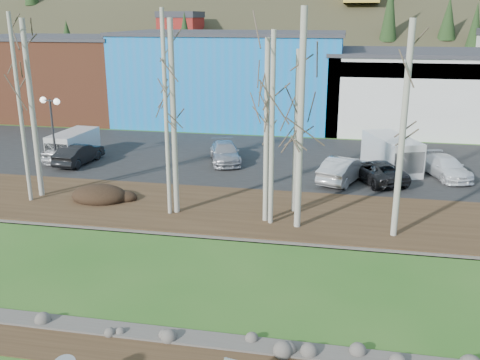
% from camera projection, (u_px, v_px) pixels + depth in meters
% --- Properties ---
extents(dirt_strip, '(80.00, 1.80, 0.03)m').
position_uv_depth(dirt_strip, '(179.00, 358.00, 15.79)').
color(dirt_strip, '#382616').
rests_on(dirt_strip, ground).
extents(near_bank_rocks, '(80.00, 0.80, 0.50)m').
position_uv_depth(near_bank_rocks, '(188.00, 339.00, 16.73)').
color(near_bank_rocks, '#47423D').
rests_on(near_bank_rocks, ground).
extents(river, '(80.00, 8.00, 0.90)m').
position_uv_depth(river, '(218.00, 279.00, 20.58)').
color(river, black).
rests_on(river, ground).
extents(far_bank_rocks, '(80.00, 0.80, 0.46)m').
position_uv_depth(far_bank_rocks, '(239.00, 237.00, 24.43)').
color(far_bank_rocks, '#47423D').
rests_on(far_bank_rocks, ground).
extents(far_bank, '(80.00, 7.00, 0.15)m').
position_uv_depth(far_bank, '(251.00, 212.00, 27.40)').
color(far_bank, '#382616').
rests_on(far_bank, ground).
extents(parking_lot, '(80.00, 14.00, 0.14)m').
position_uv_depth(parking_lot, '(277.00, 160.00, 37.25)').
color(parking_lot, black).
rests_on(parking_lot, ground).
extents(building_brick, '(16.32, 12.24, 7.80)m').
position_uv_depth(building_brick, '(58.00, 76.00, 53.63)').
color(building_brick, brown).
rests_on(building_brick, ground).
extents(building_blue, '(20.40, 12.24, 8.30)m').
position_uv_depth(building_blue, '(233.00, 77.00, 50.28)').
color(building_blue, blue).
rests_on(building_blue, ground).
extents(building_white, '(18.36, 12.24, 6.80)m').
position_uv_depth(building_white, '(432.00, 90.00, 47.20)').
color(building_white, silver).
rests_on(building_white, ground).
extents(dirt_mound, '(3.07, 2.17, 0.60)m').
position_uv_depth(dirt_mound, '(99.00, 194.00, 28.86)').
color(dirt_mound, black).
rests_on(dirt_mound, far_bank).
extents(birch_0, '(0.28, 0.28, 9.45)m').
position_uv_depth(birch_0, '(32.00, 111.00, 28.33)').
color(birch_0, '#B4B2A1').
rests_on(birch_0, far_bank).
extents(birch_1, '(0.20, 0.20, 9.75)m').
position_uv_depth(birch_1, '(20.00, 111.00, 27.47)').
color(birch_1, '#B4B2A1').
rests_on(birch_1, far_bank).
extents(birch_2, '(0.28, 0.28, 9.47)m').
position_uv_depth(birch_2, '(173.00, 120.00, 25.78)').
color(birch_2, '#B4B2A1').
rests_on(birch_2, far_bank).
extents(birch_3, '(0.20, 0.20, 9.91)m').
position_uv_depth(birch_3, '(166.00, 116.00, 25.56)').
color(birch_3, '#B4B2A1').
rests_on(birch_3, far_bank).
extents(birch_4, '(0.25, 0.25, 8.64)m').
position_uv_depth(birch_4, '(267.00, 133.00, 24.80)').
color(birch_4, '#B4B2A1').
rests_on(birch_4, far_bank).
extents(birch_5, '(0.23, 0.23, 8.07)m').
position_uv_depth(birch_5, '(296.00, 133.00, 26.14)').
color(birch_5, '#B4B2A1').
rests_on(birch_5, far_bank).
extents(birch_6, '(0.23, 0.23, 8.99)m').
position_uv_depth(birch_6, '(272.00, 131.00, 24.44)').
color(birch_6, '#B4B2A1').
rests_on(birch_6, far_bank).
extents(birch_7, '(0.30, 0.30, 9.96)m').
position_uv_depth(birch_7, '(301.00, 123.00, 23.84)').
color(birch_7, '#B4B2A1').
rests_on(birch_7, far_bank).
extents(birch_8, '(0.28, 0.28, 9.47)m').
position_uv_depth(birch_8, '(403.00, 133.00, 22.91)').
color(birch_8, '#B4B2A1').
rests_on(birch_8, far_bank).
extents(street_lamp, '(1.63, 0.90, 4.54)m').
position_uv_depth(street_lamp, '(51.00, 113.00, 34.40)').
color(street_lamp, '#262628').
rests_on(street_lamp, parking_lot).
extents(car_0, '(2.02, 4.75, 1.60)m').
position_uv_depth(car_0, '(69.00, 148.00, 36.80)').
color(car_0, silver).
rests_on(car_0, parking_lot).
extents(car_1, '(1.83, 4.36, 1.40)m').
position_uv_depth(car_1, '(79.00, 154.00, 35.80)').
color(car_1, black).
rests_on(car_1, parking_lot).
extents(car_2, '(3.18, 4.93, 1.33)m').
position_uv_depth(car_2, '(225.00, 153.00, 36.22)').
color(car_2, '#9D9EA5').
rests_on(car_2, parking_lot).
extents(car_3, '(3.19, 4.91, 1.53)m').
position_uv_depth(car_3, '(344.00, 169.00, 31.95)').
color(car_3, '#B7B7B9').
rests_on(car_3, parking_lot).
extents(car_4, '(3.97, 5.17, 1.30)m').
position_uv_depth(car_4, '(376.00, 171.00, 32.02)').
color(car_4, '#232325').
rests_on(car_4, parking_lot).
extents(car_5, '(3.13, 4.78, 1.29)m').
position_uv_depth(car_5, '(446.00, 167.00, 32.83)').
color(car_5, white).
rests_on(car_5, parking_lot).
extents(van_white, '(3.69, 5.33, 2.15)m').
position_uv_depth(van_white, '(393.00, 154.00, 34.17)').
color(van_white, white).
rests_on(van_white, parking_lot).
extents(van_grey, '(2.02, 4.36, 1.87)m').
position_uv_depth(van_grey, '(72.00, 146.00, 36.99)').
color(van_grey, silver).
rests_on(van_grey, parking_lot).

